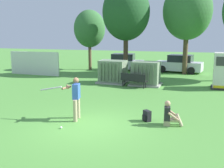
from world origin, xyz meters
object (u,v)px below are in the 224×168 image
object	(u,v)px
transformer_mid_west	(146,74)
backpack	(147,116)
park_bench	(133,79)
sports_ball	(61,128)
batter	(75,96)
transformer_west	(113,72)
parked_car_leftmost	(122,63)
seated_spectator	(170,116)
parked_car_left_of_center	(179,64)

from	to	relation	value
transformer_mid_west	backpack	world-z (taller)	transformer_mid_west
park_bench	sports_ball	bearing A→B (deg)	-92.99
transformer_mid_west	batter	world-z (taller)	batter
park_bench	batter	world-z (taller)	batter
transformer_mid_west	sports_ball	size ratio (longest dim) A/B	23.33
transformer_mid_west	backpack	distance (m)	7.85
transformer_west	park_bench	size ratio (longest dim) A/B	1.14
parked_car_leftmost	park_bench	bearing A→B (deg)	-67.53
backpack	park_bench	bearing A→B (deg)	109.54
batter	sports_ball	bearing A→B (deg)	-90.06
transformer_mid_west	seated_spectator	distance (m)	8.26
seated_spectator	parked_car_leftmost	distance (m)	16.28
transformer_west	parked_car_left_of_center	size ratio (longest dim) A/B	0.48
park_bench	seated_spectator	size ratio (longest dim) A/B	1.91
park_bench	parked_car_leftmost	bearing A→B (deg)	112.47
transformer_west	seated_spectator	world-z (taller)	transformer_west
transformer_west	sports_ball	size ratio (longest dim) A/B	23.33
sports_ball	seated_spectator	bearing A→B (deg)	25.30
transformer_west	parked_car_left_of_center	bearing A→B (deg)	62.02
sports_ball	transformer_west	bearing A→B (deg)	98.22
seated_spectator	parked_car_left_of_center	world-z (taller)	parked_car_left_of_center
transformer_west	parked_car_leftmost	world-z (taller)	same
transformer_west	batter	world-z (taller)	batter
parked_car_leftmost	seated_spectator	bearing A→B (deg)	-66.02
batter	backpack	world-z (taller)	batter
seated_spectator	transformer_west	bearing A→B (deg)	122.90
transformer_west	backpack	distance (m)	8.76
sports_ball	park_bench	bearing A→B (deg)	87.01
sports_ball	seated_spectator	xyz separation A→B (m)	(3.70, 1.75, 0.33)
park_bench	parked_car_leftmost	world-z (taller)	parked_car_leftmost
transformer_west	sports_ball	world-z (taller)	transformer_west
seated_spectator	parked_car_leftmost	size ratio (longest dim) A/B	0.22
batter	sports_ball	xyz separation A→B (m)	(-0.00, -1.14, -0.93)
batter	sports_ball	world-z (taller)	batter
batter	backpack	bearing A→B (deg)	15.77
sports_ball	parked_car_leftmost	bearing A→B (deg)	99.96
batter	seated_spectator	world-z (taller)	batter
park_bench	parked_car_leftmost	distance (m)	8.80
batter	parked_car_leftmost	xyz separation A→B (m)	(-2.92, 15.48, -0.22)
park_bench	parked_car_left_of_center	xyz separation A→B (m)	(2.07, 8.47, 0.22)
transformer_west	sports_ball	distance (m)	9.73
seated_spectator	backpack	size ratio (longest dim) A/B	2.19
seated_spectator	parked_car_left_of_center	bearing A→B (deg)	94.43
parked_car_leftmost	transformer_mid_west	bearing A→B (deg)	-60.86
park_bench	batter	size ratio (longest dim) A/B	1.06
park_bench	transformer_mid_west	bearing A→B (deg)	61.29
transformer_mid_west	backpack	size ratio (longest dim) A/B	4.77
transformer_mid_west	parked_car_left_of_center	bearing A→B (deg)	78.59
transformer_mid_west	seated_spectator	size ratio (longest dim) A/B	2.18
transformer_mid_west	batter	size ratio (longest dim) A/B	1.21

